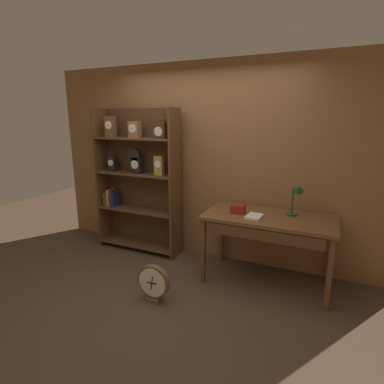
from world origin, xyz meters
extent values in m
plane|color=#4C3826|center=(0.00, 0.00, 0.00)|extent=(10.00, 10.00, 0.00)
cube|color=brown|center=(0.00, 1.42, 1.30)|extent=(4.80, 0.05, 2.60)
cube|color=brown|center=(-1.56, 1.14, 1.01)|extent=(0.02, 0.31, 2.02)
cube|color=brown|center=(-0.35, 1.14, 1.01)|extent=(0.03, 0.31, 2.02)
cube|color=#4B2F1A|center=(-0.95, 1.29, 1.01)|extent=(1.24, 0.01, 2.02)
cube|color=brown|center=(-0.95, 1.14, 0.08)|extent=(1.19, 0.30, 0.02)
cube|color=brown|center=(-0.95, 1.14, 0.61)|extent=(1.19, 0.30, 0.02)
cube|color=brown|center=(-0.95, 1.14, 1.13)|extent=(1.19, 0.30, 0.02)
cube|color=brown|center=(-0.95, 1.14, 1.62)|extent=(1.19, 0.30, 0.02)
cube|color=brown|center=(-1.34, 1.12, 1.77)|extent=(0.15, 0.08, 0.29)
cylinder|color=white|center=(-1.34, 1.07, 1.79)|extent=(0.11, 0.01, 0.11)
cube|color=black|center=(-1.35, 1.14, 1.25)|extent=(0.12, 0.09, 0.22)
cylinder|color=silver|center=(-1.35, 1.09, 1.27)|extent=(0.09, 0.01, 0.09)
cube|color=olive|center=(-0.95, 1.13, 1.74)|extent=(0.15, 0.10, 0.22)
cylinder|color=silver|center=(-0.95, 1.08, 1.75)|extent=(0.12, 0.01, 0.12)
cube|color=black|center=(-0.93, 1.12, 1.25)|extent=(0.16, 0.09, 0.22)
cylinder|color=black|center=(-0.93, 1.12, 1.40)|extent=(0.16, 0.09, 0.16)
cylinder|color=silver|center=(-0.93, 1.07, 1.27)|extent=(0.12, 0.01, 0.12)
cube|color=#472816|center=(-0.56, 1.15, 1.71)|extent=(0.17, 0.09, 0.16)
cylinder|color=#472816|center=(-0.56, 1.15, 1.81)|extent=(0.17, 0.09, 0.17)
cylinder|color=silver|center=(-0.56, 1.10, 1.72)|extent=(0.12, 0.01, 0.12)
cube|color=#B28C38|center=(-0.58, 1.13, 1.27)|extent=(0.12, 0.08, 0.26)
cylinder|color=white|center=(-0.58, 1.09, 1.29)|extent=(0.09, 0.01, 0.09)
cube|color=brown|center=(-1.49, 1.12, 0.71)|extent=(0.03, 0.15, 0.19)
cube|color=tan|center=(-1.45, 1.16, 0.74)|extent=(0.04, 0.16, 0.24)
cube|color=maroon|center=(-1.39, 1.16, 0.74)|extent=(0.04, 0.15, 0.24)
cube|color=#19234C|center=(-1.34, 1.12, 0.72)|extent=(0.04, 0.15, 0.21)
cube|color=brown|center=(0.93, 0.99, 0.79)|extent=(1.44, 0.73, 0.04)
cube|color=brown|center=(0.26, 0.68, 0.39)|extent=(0.05, 0.05, 0.77)
cube|color=brown|center=(1.60, 0.68, 0.39)|extent=(0.05, 0.05, 0.77)
cube|color=brown|center=(0.26, 1.31, 0.39)|extent=(0.05, 0.05, 0.77)
cube|color=brown|center=(1.60, 1.31, 0.39)|extent=(0.05, 0.05, 0.77)
cube|color=#55351C|center=(0.93, 0.65, 0.70)|extent=(1.23, 0.03, 0.12)
cylinder|color=#1E472D|center=(1.15, 1.12, 0.82)|extent=(0.12, 0.12, 0.02)
cylinder|color=#1E472D|center=(1.15, 1.12, 0.99)|extent=(0.02, 0.02, 0.31)
cone|color=#1E472D|center=(1.21, 1.07, 1.14)|extent=(0.12, 0.14, 0.13)
cube|color=maroon|center=(0.58, 0.94, 0.86)|extent=(0.16, 0.11, 0.10)
cube|color=silver|center=(0.79, 0.86, 0.83)|extent=(0.17, 0.23, 0.02)
cube|color=brown|center=(-0.06, 0.10, 0.02)|extent=(0.17, 0.11, 0.04)
cylinder|color=brown|center=(-0.06, 0.10, 0.22)|extent=(0.37, 0.06, 0.37)
cylinder|color=silver|center=(-0.06, 0.06, 0.22)|extent=(0.32, 0.01, 0.32)
cube|color=black|center=(-0.06, 0.06, 0.22)|extent=(0.11, 0.01, 0.02)
cube|color=black|center=(-0.06, 0.06, 0.22)|extent=(0.03, 0.01, 0.15)
camera|label=1|loc=(1.50, -2.35, 1.89)|focal=28.53mm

